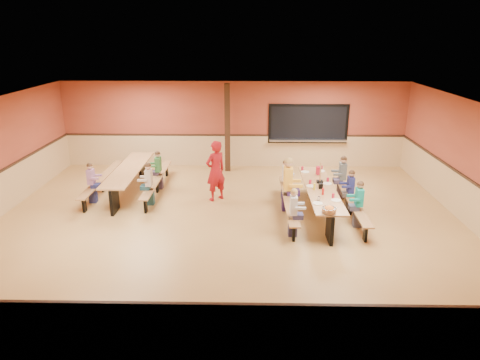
{
  "coord_description": "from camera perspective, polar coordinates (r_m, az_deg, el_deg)",
  "views": [
    {
      "loc": [
        0.51,
        -9.81,
        4.58
      ],
      "look_at": [
        0.31,
        0.08,
        1.15
      ],
      "focal_mm": 32.0,
      "sensor_mm": 36.0,
      "label": 1
    }
  ],
  "objects": [
    {
      "name": "structural_post",
      "position": [
        14.55,
        -1.69,
        6.9
      ],
      "size": [
        0.18,
        0.18,
        3.0
      ],
      "primitive_type": "cube",
      "color": "black",
      "rests_on": "ground"
    },
    {
      "name": "seated_child_purple_sec",
      "position": [
        12.67,
        -19.18,
        -0.41
      ],
      "size": [
        0.34,
        0.28,
        1.14
      ],
      "primitive_type": null,
      "color": "#935F86",
      "rests_on": "ground"
    },
    {
      "name": "seated_child_green_sec",
      "position": [
        13.28,
        -10.81,
        1.28
      ],
      "size": [
        0.35,
        0.29,
        1.17
      ],
      "primitive_type": null,
      "color": "#327139",
      "rests_on": "ground"
    },
    {
      "name": "cafeteria_table_main",
      "position": [
        11.42,
        10.59,
        -2.01
      ],
      "size": [
        1.91,
        3.7,
        0.74
      ],
      "color": "#9B6A3D",
      "rests_on": "ground"
    },
    {
      "name": "seated_child_navy_right",
      "position": [
        11.71,
        14.47,
        -1.5
      ],
      "size": [
        0.34,
        0.28,
        1.15
      ],
      "primitive_type": null,
      "color": "navy",
      "rests_on": "ground"
    },
    {
      "name": "chip_bowl",
      "position": [
        9.79,
        11.8,
        -3.91
      ],
      "size": [
        0.32,
        0.32,
        0.15
      ],
      "primitive_type": null,
      "color": "orange",
      "rests_on": "cafeteria_table_main"
    },
    {
      "name": "ground",
      "position": [
        10.84,
        -1.68,
        -5.88
      ],
      "size": [
        12.0,
        12.0,
        0.0
      ],
      "primitive_type": "plane",
      "color": "#A0733D",
      "rests_on": "ground"
    },
    {
      "name": "punch_pitcher",
      "position": [
        12.37,
        10.43,
        1.26
      ],
      "size": [
        0.16,
        0.16,
        0.22
      ],
      "primitive_type": "cylinder",
      "color": "#B3172D",
      "rests_on": "cafeteria_table_main"
    },
    {
      "name": "table_paddle",
      "position": [
        11.67,
        10.62,
        0.28
      ],
      "size": [
        0.16,
        0.16,
        0.56
      ],
      "color": "black",
      "rests_on": "cafeteria_table_main"
    },
    {
      "name": "seated_child_teal_right",
      "position": [
        10.87,
        15.53,
        -3.16
      ],
      "size": [
        0.35,
        0.29,
        1.17
      ],
      "primitive_type": null,
      "color": "#118777",
      "rests_on": "ground"
    },
    {
      "name": "seated_adult_yellow",
      "position": [
        11.48,
        6.39,
        -0.63
      ],
      "size": [
        0.48,
        0.39,
        1.44
      ],
      "primitive_type": null,
      "color": "yellow",
      "rests_on": "ground"
    },
    {
      "name": "place_settings",
      "position": [
        11.32,
        10.68,
        -0.74
      ],
      "size": [
        0.65,
        3.3,
        0.11
      ],
      "primitive_type": null,
      "color": "beige",
      "rests_on": "cafeteria_table_main"
    },
    {
      "name": "napkin_dispenser",
      "position": [
        11.28,
        10.71,
        -0.76
      ],
      "size": [
        0.1,
        0.14,
        0.13
      ],
      "primitive_type": "cube",
      "color": "black",
      "rests_on": "cafeteria_table_main"
    },
    {
      "name": "seated_child_char_right",
      "position": [
        12.65,
        13.47,
        0.33
      ],
      "size": [
        0.38,
        0.31,
        1.24
      ],
      "primitive_type": null,
      "color": "#535A5D",
      "rests_on": "ground"
    },
    {
      "name": "condiment_ketchup",
      "position": [
        10.84,
        11.01,
        -1.5
      ],
      "size": [
        0.06,
        0.06,
        0.17
      ],
      "primitive_type": "cylinder",
      "color": "#B2140F",
      "rests_on": "cafeteria_table_main"
    },
    {
      "name": "seated_child_white_left",
      "position": [
        10.09,
        7.12,
        -4.36
      ],
      "size": [
        0.35,
        0.28,
        1.17
      ],
      "primitive_type": null,
      "color": "silver",
      "rests_on": "ground"
    },
    {
      "name": "seated_child_grey_left",
      "position": [
        12.38,
        6.01,
        0.07
      ],
      "size": [
        0.32,
        0.27,
        1.12
      ],
      "primitive_type": null,
      "color": "silver",
      "rests_on": "ground"
    },
    {
      "name": "standing_woman",
      "position": [
        12.08,
        -3.27,
        1.23
      ],
      "size": [
        0.76,
        0.73,
        1.74
      ],
      "primitive_type": "imported",
      "rotation": [
        0.0,
        0.0,
        3.83
      ],
      "color": "#A41219",
      "rests_on": "ground"
    },
    {
      "name": "room_envelope",
      "position": [
        10.56,
        -1.71,
        -2.48
      ],
      "size": [
        12.04,
        10.04,
        3.02
      ],
      "color": "#97402C",
      "rests_on": "ground"
    },
    {
      "name": "kitchen_pass_through",
      "position": [
        15.23,
        9.08,
        7.18
      ],
      "size": [
        2.78,
        0.28,
        1.38
      ],
      "color": "black",
      "rests_on": "ground"
    },
    {
      "name": "seated_child_tan_sec",
      "position": [
        12.08,
        -12.01,
        -0.55
      ],
      "size": [
        0.36,
        0.3,
        1.19
      ],
      "primitive_type": null,
      "color": "#B6A491",
      "rests_on": "ground"
    },
    {
      "name": "condiment_mustard",
      "position": [
        11.13,
        9.88,
        -0.88
      ],
      "size": [
        0.06,
        0.06,
        0.17
      ],
      "primitive_type": "cylinder",
      "color": "yellow",
      "rests_on": "cafeteria_table_main"
    },
    {
      "name": "cafeteria_table_second",
      "position": [
        13.21,
        -14.56,
        0.62
      ],
      "size": [
        1.91,
        3.7,
        0.74
      ],
      "color": "#9B6A3D",
      "rests_on": "ground"
    }
  ]
}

